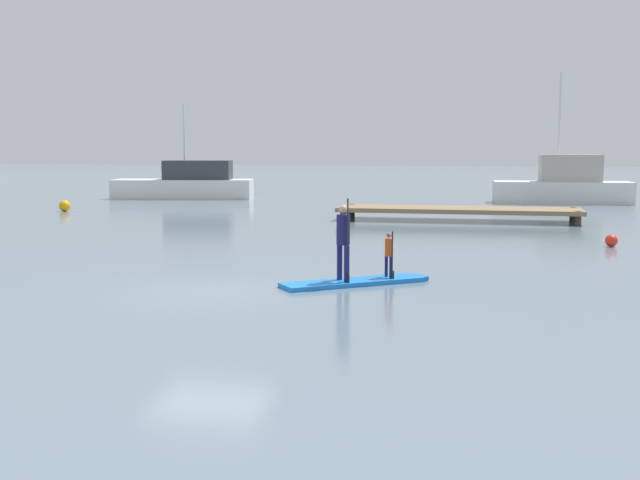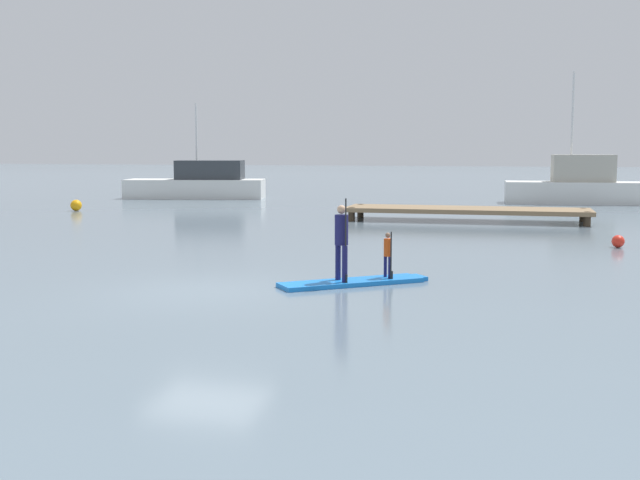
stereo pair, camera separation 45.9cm
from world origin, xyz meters
name	(u,v)px [view 1 (the left image)]	position (x,y,z in m)	size (l,w,h in m)	color
ground_plane	(209,291)	(0.00, 0.00, 0.00)	(240.00, 240.00, 0.00)	slate
paddleboard_near	(356,282)	(2.92, 1.49, 0.05)	(3.17, 2.63, 0.10)	blue
paddler_adult	(343,237)	(2.66, 1.29, 1.07)	(0.42, 0.45, 1.85)	#19194C
paddler_child_solo	(389,252)	(3.59, 1.98, 0.67)	(0.28, 0.32, 1.07)	#19194C
fishing_boat_white_large	(187,184)	(-12.24, 29.40, 0.89)	(8.63, 4.18, 5.69)	silver
fishing_boat_green_midground	(564,185)	(9.66, 29.88, 1.00)	(7.47, 2.68, 7.13)	silver
floating_dock	(458,210)	(4.45, 17.68, 0.47)	(9.97, 2.57, 0.56)	#846B4C
mooring_buoy_mid	(65,206)	(-14.29, 18.81, 0.27)	(0.54, 0.54, 0.54)	orange
mooring_buoy_far	(611,240)	(9.47, 9.89, 0.19)	(0.39, 0.39, 0.39)	red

